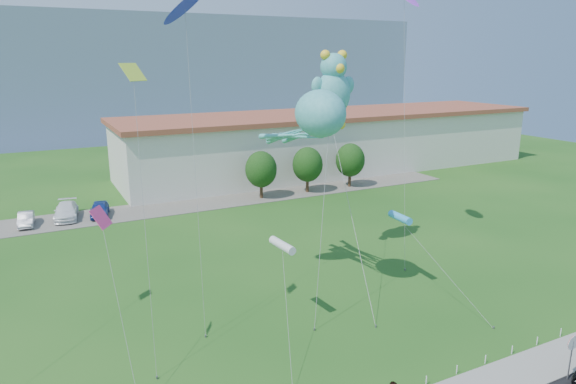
{
  "coord_description": "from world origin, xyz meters",
  "views": [
    {
      "loc": [
        -12.96,
        -17.73,
        15.47
      ],
      "look_at": [
        0.16,
        8.0,
        7.95
      ],
      "focal_mm": 32.0,
      "sensor_mm": 36.0,
      "label": 1
    }
  ],
  "objects": [
    {
      "name": "tree_mid",
      "position": [
        16.0,
        34.0,
        3.39
      ],
      "size": [
        3.6,
        3.6,
        5.47
      ],
      "color": "#3F2B19",
      "rests_on": "ground"
    },
    {
      "name": "small_kite_purple",
      "position": [
        13.19,
        14.46,
        19.6
      ],
      "size": [
        2.99,
        5.04,
        20.81
      ],
      "color": "#9E37DD",
      "rests_on": "ground"
    },
    {
      "name": "stop_sign",
      "position": [
        9.5,
        -4.21,
        1.87
      ],
      "size": [
        0.8,
        0.07,
        2.5
      ],
      "color": "slate",
      "rests_on": "ground"
    },
    {
      "name": "small_kite_pink",
      "position": [
        -10.26,
        6.74,
        7.34
      ],
      "size": [
        1.29,
        5.12,
        8.55
      ],
      "color": "#EF3578",
      "rests_on": "ground"
    },
    {
      "name": "tree_far",
      "position": [
        22.0,
        34.0,
        3.39
      ],
      "size": [
        3.6,
        3.6,
        5.47
      ],
      "color": "#3F2B19",
      "rests_on": "ground"
    },
    {
      "name": "parked_car_white",
      "position": [
        -10.45,
        35.79,
        0.81
      ],
      "size": [
        2.83,
        5.42,
        1.5
      ],
      "primitive_type": "imported",
      "rotation": [
        0.0,
        0.0,
        -0.14
      ],
      "color": "white",
      "rests_on": "parking_strip"
    },
    {
      "name": "tree_near",
      "position": [
        10.0,
        34.0,
        3.39
      ],
      "size": [
        3.6,
        3.6,
        5.47
      ],
      "color": "#3F2B19",
      "rests_on": "ground"
    },
    {
      "name": "small_kite_cyan",
      "position": [
        8.7,
        8.08,
        5.1
      ],
      "size": [
        1.89,
        8.26,
        5.58
      ],
      "color": "#319FDF",
      "rests_on": "ground"
    },
    {
      "name": "parked_car_blue",
      "position": [
        -7.37,
        35.12,
        0.78
      ],
      "size": [
        2.48,
        4.49,
        1.45
      ],
      "primitive_type": "imported",
      "rotation": [
        0.0,
        0.0,
        -0.19
      ],
      "color": "navy",
      "rests_on": "parking_strip"
    },
    {
      "name": "warehouse",
      "position": [
        26.0,
        44.0,
        4.12
      ],
      "size": [
        61.0,
        15.0,
        8.2
      ],
      "color": "beige",
      "rests_on": "ground"
    },
    {
      "name": "small_kite_white",
      "position": [
        -0.58,
        7.27,
        4.96
      ],
      "size": [
        2.92,
        7.58,
        5.44
      ],
      "color": "silver",
      "rests_on": "ground"
    },
    {
      "name": "teddy_bear_kite",
      "position": [
        7.35,
        14.81,
        13.39
      ],
      "size": [
        5.03,
        11.66,
        16.09
      ],
      "color": "teal",
      "rests_on": "ground"
    },
    {
      "name": "small_kite_blue",
      "position": [
        -4.46,
        11.43,
        17.86
      ],
      "size": [
        1.8,
        4.37,
        18.99
      ],
      "color": "#272BDF",
      "rests_on": "ground"
    },
    {
      "name": "parking_strip",
      "position": [
        0.0,
        35.0,
        0.03
      ],
      "size": [
        70.0,
        6.0,
        0.06
      ],
      "primitive_type": "cube",
      "color": "#59544C",
      "rests_on": "ground"
    },
    {
      "name": "small_kite_yellow",
      "position": [
        -8.14,
        8.02,
        12.96
      ],
      "size": [
        1.29,
        3.95,
        15.27
      ],
      "color": "#ADD231",
      "rests_on": "ground"
    },
    {
      "name": "octopus_kite",
      "position": [
        2.54,
        9.49,
        11.71
      ],
      "size": [
        3.26,
        8.8,
        13.75
      ],
      "color": "teal",
      "rests_on": "ground"
    },
    {
      "name": "parked_car_silver",
      "position": [
        -14.06,
        35.07,
        0.69
      ],
      "size": [
        1.57,
        3.88,
        1.25
      ],
      "primitive_type": "imported",
      "rotation": [
        0.0,
        0.0,
        -0.07
      ],
      "color": "#B1AFB7",
      "rests_on": "parking_strip"
    },
    {
      "name": "hill_ridge",
      "position": [
        0.0,
        120.0,
        12.5
      ],
      "size": [
        160.0,
        50.0,
        25.0
      ],
      "primitive_type": "cube",
      "color": "slate",
      "rests_on": "ground"
    }
  ]
}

